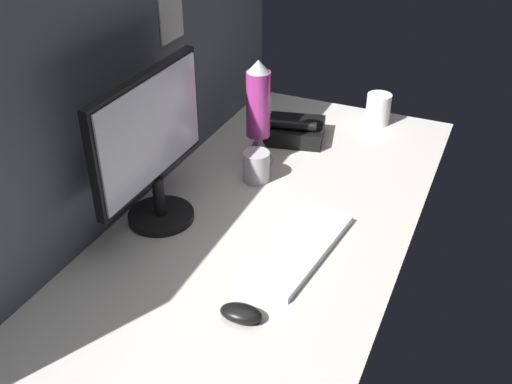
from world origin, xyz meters
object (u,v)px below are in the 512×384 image
keyboard (300,249)px  lava_lamp (258,121)px  mouse (241,313)px  mug_steel (256,166)px  mug_ceramic_white (378,109)px  monitor (151,143)px  desk_phone (295,130)px

keyboard → lava_lamp: 49.48cm
mouse → keyboard: bearing=-12.9°
mug_steel → mug_ceramic_white: 58.55cm
mouse → lava_lamp: bearing=15.1°
monitor → lava_lamp: 42.78cm
monitor → desk_phone: (58.93, -17.08, -20.00)cm
mug_steel → mug_ceramic_white: mug_ceramic_white is taller
keyboard → mouse: mouse is taller
monitor → mug_steel: (29.26, -16.09, -18.52)cm
mouse → mug_steel: size_ratio=1.03×
monitor → mug_ceramic_white: (82.83, -39.69, -17.70)cm
lava_lamp → desk_phone: 22.38cm
mouse → desk_phone: (84.52, 19.86, 1.49)cm
mug_steel → lava_lamp: 14.92cm
keyboard → mouse: size_ratio=3.85×
keyboard → mug_ceramic_white: size_ratio=3.00×
lava_lamp → mug_ceramic_white: bearing=-33.0°
monitor → mug_steel: bearing=-28.8°
desk_phone → mug_ceramic_white: bearing=-43.4°
keyboard → desk_phone: desk_phone is taller
keyboard → mug_steel: bearing=48.3°
mouse → desk_phone: 86.83cm
desk_phone → lava_lamp: bearing=164.7°
mouse → desk_phone: bearing=7.5°
mug_steel → desk_phone: 29.73cm
keyboard → mug_ceramic_white: bearing=7.3°
monitor → lava_lamp: bearing=-16.6°
keyboard → mug_ceramic_white: mug_ceramic_white is taller
monitor → lava_lamp: monitor is taller
mug_steel → lava_lamp: lava_lamp is taller
mouse → desk_phone: desk_phone is taller
mouse → mug_ceramic_white: (108.42, -2.75, 3.79)cm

